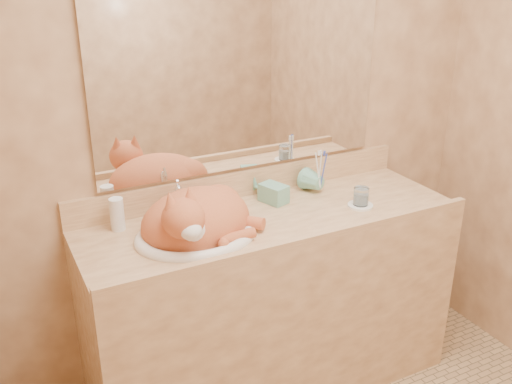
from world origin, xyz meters
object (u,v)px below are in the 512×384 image
cat (196,217)px  sink_basin (196,220)px  vanity_counter (272,304)px  toothbrush_cup (320,184)px  soap_dispenser (284,186)px  water_glass (361,196)px

cat → sink_basin: bearing=-132.2°
vanity_counter → toothbrush_cup: bearing=21.0°
soap_dispenser → water_glass: (0.29, -0.16, -0.04)m
cat → toothbrush_cup: cat is taller
vanity_counter → soap_dispenser: soap_dispenser is taller
toothbrush_cup → cat: bearing=-169.0°
vanity_counter → sink_basin: (-0.35, -0.02, 0.50)m
vanity_counter → water_glass: (0.39, -0.08, 0.47)m
sink_basin → toothbrush_cup: 0.67m
vanity_counter → water_glass: 0.62m
toothbrush_cup → water_glass: 0.21m
vanity_counter → toothbrush_cup: size_ratio=15.33×
cat → toothbrush_cup: 0.66m
cat → toothbrush_cup: (0.65, 0.13, -0.03)m
cat → water_glass: size_ratio=5.94×
cat → water_glass: 0.73m
soap_dispenser → water_glass: 0.33m
water_glass → cat: bearing=174.6°
cat → soap_dispenser: bearing=0.3°
soap_dispenser → water_glass: size_ratio=2.36×
water_glass → vanity_counter: bearing=169.0°
sink_basin → cat: 0.02m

